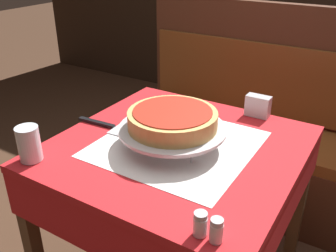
% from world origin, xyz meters
% --- Properties ---
extents(dining_table_front, '(0.86, 0.86, 0.74)m').
position_xyz_m(dining_table_front, '(0.00, 0.00, 0.62)').
color(dining_table_front, red).
rests_on(dining_table_front, ground_plane).
extents(booth_bench, '(1.79, 0.47, 1.11)m').
position_xyz_m(booth_bench, '(0.16, 0.85, 0.33)').
color(booth_bench, '#4C2819').
rests_on(booth_bench, ground_plane).
extents(pizza_pan_stand, '(0.39, 0.39, 0.07)m').
position_xyz_m(pizza_pan_stand, '(-0.01, -0.02, 0.80)').
color(pizza_pan_stand, '#ADADB2').
rests_on(pizza_pan_stand, dining_table_front).
extents(deep_dish_pizza, '(0.32, 0.32, 0.06)m').
position_xyz_m(deep_dish_pizza, '(-0.01, -0.02, 0.84)').
color(deep_dish_pizza, tan).
rests_on(deep_dish_pizza, pizza_pan_stand).
extents(pizza_server, '(0.29, 0.11, 0.01)m').
position_xyz_m(pizza_server, '(-0.28, -0.02, 0.74)').
color(pizza_server, '#BCBCC1').
rests_on(pizza_server, dining_table_front).
extents(water_glass_near, '(0.08, 0.08, 0.12)m').
position_xyz_m(water_glass_near, '(-0.37, -0.35, 0.80)').
color(water_glass_near, silver).
rests_on(water_glass_near, dining_table_front).
extents(salt_shaker, '(0.04, 0.04, 0.07)m').
position_xyz_m(salt_shaker, '(0.29, -0.38, 0.77)').
color(salt_shaker, silver).
rests_on(salt_shaker, dining_table_front).
extents(pepper_shaker, '(0.03, 0.03, 0.07)m').
position_xyz_m(pepper_shaker, '(0.33, -0.38, 0.77)').
color(pepper_shaker, silver).
rests_on(pepper_shaker, dining_table_front).
extents(napkin_holder, '(0.10, 0.05, 0.09)m').
position_xyz_m(napkin_holder, '(0.17, 0.39, 0.78)').
color(napkin_holder, '#B2B2B7').
rests_on(napkin_holder, dining_table_front).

